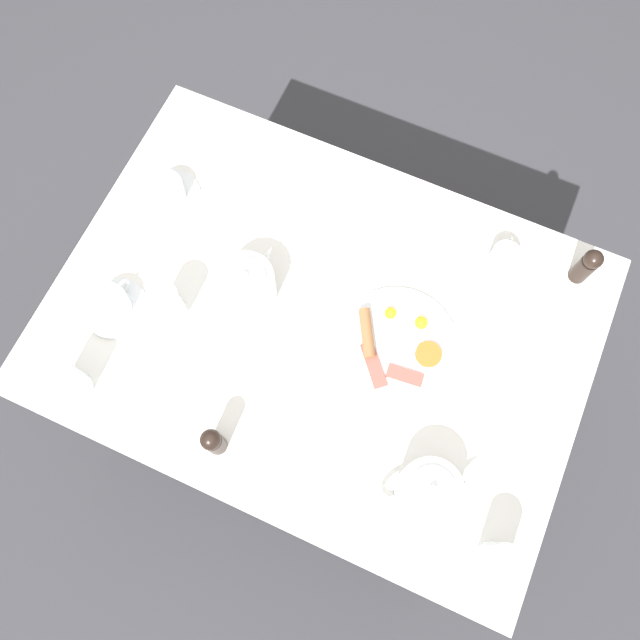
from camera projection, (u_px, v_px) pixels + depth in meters
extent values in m
plane|color=#333338|center=(320.00, 389.00, 2.11)|extent=(8.00, 8.00, 0.00)
cube|color=silver|center=(320.00, 325.00, 1.42)|extent=(0.87, 1.20, 0.03)
cylinder|color=brown|center=(455.00, 583.00, 1.60)|extent=(0.04, 0.04, 0.71)
cylinder|color=brown|center=(547.00, 321.00, 1.81)|extent=(0.04, 0.04, 0.71)
cylinder|color=brown|center=(83.00, 409.00, 1.73)|extent=(0.04, 0.04, 0.71)
cylinder|color=brown|center=(210.00, 185.00, 1.95)|extent=(0.04, 0.04, 0.71)
cylinder|color=white|center=(397.00, 346.00, 1.38)|extent=(0.27, 0.27, 0.01)
cylinder|color=white|center=(420.00, 324.00, 1.39)|extent=(0.07, 0.07, 0.00)
sphere|color=yellow|center=(421.00, 323.00, 1.38)|extent=(0.03, 0.03, 0.03)
cylinder|color=white|center=(390.00, 315.00, 1.40)|extent=(0.06, 0.06, 0.00)
sphere|color=yellow|center=(390.00, 313.00, 1.39)|extent=(0.03, 0.03, 0.03)
cylinder|color=brown|center=(367.00, 333.00, 1.37)|extent=(0.11, 0.08, 0.03)
cube|color=#B74C42|center=(374.00, 365.00, 1.36)|extent=(0.10, 0.09, 0.01)
cube|color=#B74C42|center=(405.00, 375.00, 1.35)|extent=(0.04, 0.08, 0.01)
cylinder|color=#D16023|center=(429.00, 354.00, 1.37)|extent=(0.06, 0.06, 0.01)
cylinder|color=white|center=(247.00, 285.00, 1.39)|extent=(0.13, 0.13, 0.09)
cylinder|color=white|center=(244.00, 277.00, 1.34)|extent=(0.09, 0.09, 0.01)
sphere|color=white|center=(244.00, 275.00, 1.33)|extent=(0.02, 0.02, 0.02)
cone|color=white|center=(267.00, 256.00, 1.40)|extent=(0.06, 0.03, 0.05)
torus|color=white|center=(229.00, 310.00, 1.37)|extent=(0.07, 0.02, 0.07)
cylinder|color=white|center=(428.00, 491.00, 1.25)|extent=(0.13, 0.13, 0.09)
cylinder|color=white|center=(433.00, 490.00, 1.20)|extent=(0.09, 0.09, 0.01)
sphere|color=white|center=(434.00, 489.00, 1.19)|extent=(0.02, 0.02, 0.02)
cone|color=white|center=(467.00, 483.00, 1.25)|extent=(0.05, 0.05, 0.05)
torus|color=white|center=(395.00, 498.00, 1.25)|extent=(0.05, 0.07, 0.07)
cylinder|color=white|center=(170.00, 196.00, 1.50)|extent=(0.15, 0.15, 0.01)
cylinder|color=white|center=(167.00, 190.00, 1.48)|extent=(0.08, 0.08, 0.05)
cylinder|color=olive|center=(168.00, 191.00, 1.48)|extent=(0.07, 0.07, 0.04)
torus|color=white|center=(154.00, 180.00, 1.48)|extent=(0.02, 0.04, 0.04)
cylinder|color=white|center=(115.00, 308.00, 1.41)|extent=(0.15, 0.15, 0.01)
cylinder|color=white|center=(111.00, 304.00, 1.39)|extent=(0.08, 0.08, 0.05)
cylinder|color=olive|center=(112.00, 304.00, 1.39)|extent=(0.07, 0.07, 0.04)
torus|color=white|center=(122.00, 288.00, 1.40)|extent=(0.04, 0.01, 0.04)
cylinder|color=white|center=(167.00, 304.00, 1.36)|extent=(0.07, 0.07, 0.12)
cylinder|color=white|center=(499.00, 560.00, 1.20)|extent=(0.07, 0.07, 0.11)
cylinder|color=white|center=(68.00, 381.00, 1.30)|extent=(0.07, 0.07, 0.12)
cylinder|color=white|center=(503.00, 259.00, 1.42)|extent=(0.06, 0.06, 0.06)
torus|color=white|center=(508.00, 246.00, 1.43)|extent=(0.04, 0.01, 0.04)
cylinder|color=black|center=(215.00, 443.00, 1.28)|extent=(0.04, 0.04, 0.08)
sphere|color=black|center=(211.00, 440.00, 1.23)|extent=(0.04, 0.04, 0.04)
cylinder|color=black|center=(583.00, 269.00, 1.40)|extent=(0.04, 0.04, 0.08)
sphere|color=black|center=(593.00, 259.00, 1.35)|extent=(0.04, 0.04, 0.04)
cube|color=silver|center=(513.00, 356.00, 1.38)|extent=(0.14, 0.14, 0.00)
cube|color=silver|center=(254.00, 178.00, 1.52)|extent=(0.20, 0.12, 0.00)
cube|color=silver|center=(351.00, 207.00, 1.50)|extent=(0.15, 0.06, 0.00)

